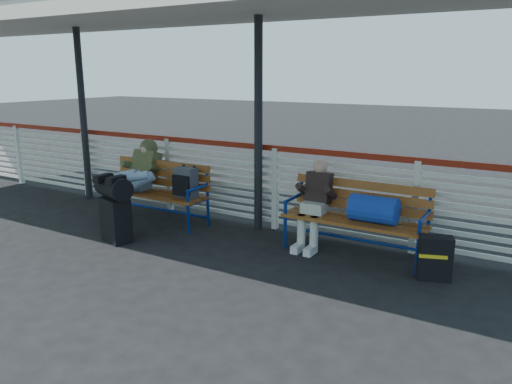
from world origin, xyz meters
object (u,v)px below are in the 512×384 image
Objects in this scene: companion_person at (315,203)px; suitcase_side at (435,258)px; traveler_man at (132,177)px; luggage_stack at (115,206)px; bench_right at (365,210)px; bench_left at (165,185)px.

suitcase_side is (1.60, -0.30, -0.35)m from companion_person.
traveler_man is 3.28× the size of suitcase_side.
bench_right is (3.07, 1.20, 0.10)m from luggage_stack.
companion_person reaches higher than luggage_stack.
luggage_stack is at bearing -89.20° from bench_left.
suitcase_side is (0.93, -0.31, -0.34)m from bench_right.
suitcase_side is at bearing 2.69° from traveler_man.
luggage_stack reaches higher than suitcase_side.
bench_left is (-0.01, 1.03, 0.09)m from luggage_stack.
companion_person reaches higher than bench_left.
bench_right is at bearing 0.76° from companion_person.
bench_left is 3.61× the size of suitcase_side.
luggage_stack is at bearing -63.30° from traveler_man.
bench_right is 1.10× the size of traveler_man.
bench_left is 4.03m from suitcase_side.
traveler_man is (-0.35, 0.69, 0.24)m from luggage_stack.
traveler_man is at bearing -133.58° from bench_left.
bench_right is 3.61× the size of suitcase_side.
bench_right is 1.57× the size of companion_person.
luggage_stack is at bearing -153.67° from companion_person.
suitcase_side is at bearing 29.94° from luggage_stack.
traveler_man is 2.79m from companion_person.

